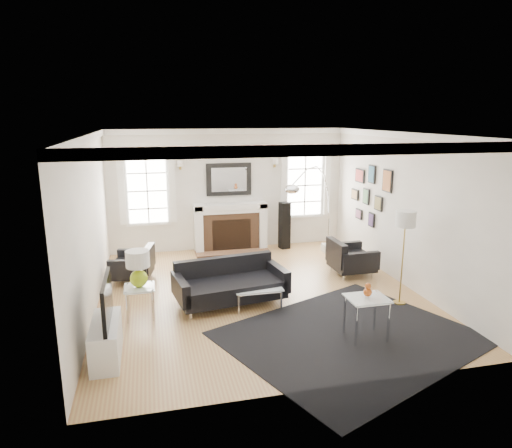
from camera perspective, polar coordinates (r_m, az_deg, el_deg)
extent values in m
plane|color=#A97347|center=(8.21, 0.36, -8.68)|extent=(6.00, 6.00, 0.00)
cube|color=silver|center=(10.68, -3.43, 4.29)|extent=(5.50, 0.04, 2.80)
cube|color=silver|center=(5.04, 8.49, -6.31)|extent=(5.50, 0.04, 2.80)
cube|color=silver|center=(7.64, -20.09, -0.17)|extent=(0.04, 6.00, 2.80)
cube|color=silver|center=(8.84, 17.97, 1.75)|extent=(0.04, 6.00, 2.80)
cube|color=white|center=(7.61, 0.39, 11.25)|extent=(5.50, 6.00, 0.02)
cube|color=white|center=(7.62, 0.39, 10.79)|extent=(5.50, 6.00, 0.12)
cube|color=white|center=(10.56, -7.19, -0.61)|extent=(0.18, 0.38, 1.10)
cube|color=white|center=(10.81, 0.73, -0.17)|extent=(0.18, 0.38, 1.10)
cube|color=white|center=(10.55, -3.22, 2.25)|extent=(1.70, 0.38, 0.12)
cube|color=white|center=(10.57, -3.21, 1.72)|extent=(1.50, 0.34, 0.10)
cube|color=brown|center=(10.70, -3.20, -0.88)|extent=(1.30, 0.30, 0.90)
cube|color=black|center=(10.62, -3.10, -1.38)|extent=(0.90, 0.10, 0.76)
cube|color=brown|center=(10.56, -2.91, -3.50)|extent=(1.70, 0.50, 0.04)
cube|color=black|center=(10.61, -3.42, 5.59)|extent=(1.05, 0.06, 0.75)
cube|color=white|center=(10.57, -3.38, 5.57)|extent=(0.82, 0.02, 0.55)
cube|color=white|center=(10.49, -13.44, 4.06)|extent=(1.00, 0.05, 1.60)
cube|color=white|center=(10.46, -13.43, 4.04)|extent=(0.84, 0.02, 1.44)
cube|color=white|center=(10.40, -16.48, 4.08)|extent=(0.14, 0.05, 1.55)
cube|color=white|center=(10.40, -10.41, 4.40)|extent=(0.14, 0.05, 1.55)
cube|color=white|center=(11.11, 6.06, 4.85)|extent=(1.00, 0.05, 1.60)
cube|color=white|center=(11.08, 6.12, 4.83)|extent=(0.84, 0.02, 1.44)
cube|color=white|center=(10.84, 3.49, 4.96)|extent=(0.14, 0.05, 1.55)
cube|color=white|center=(11.20, 8.91, 5.10)|extent=(0.14, 0.05, 1.55)
cube|color=black|center=(9.26, 16.11, 5.21)|extent=(0.03, 0.34, 0.44)
cube|color=#B46430|center=(9.26, 16.01, 5.21)|extent=(0.01, 0.29, 0.39)
cube|color=black|center=(9.82, 14.29, 6.05)|extent=(0.03, 0.28, 0.38)
cube|color=#2C5C79|center=(9.82, 14.19, 6.05)|extent=(0.01, 0.23, 0.33)
cube|color=black|center=(10.32, 12.86, 5.91)|extent=(0.03, 0.40, 0.30)
cube|color=#BD3F3A|center=(10.32, 12.77, 5.91)|extent=(0.01, 0.35, 0.25)
cube|color=black|center=(9.60, 15.05, 2.52)|extent=(0.03, 0.30, 0.30)
cube|color=olive|center=(9.59, 14.96, 2.52)|extent=(0.01, 0.25, 0.25)
cube|color=black|center=(10.07, 13.60, 3.39)|extent=(0.03, 0.26, 0.34)
cube|color=#518752|center=(10.06, 13.51, 3.38)|extent=(0.01, 0.21, 0.29)
cube|color=black|center=(10.57, 12.26, 3.64)|extent=(0.03, 0.32, 0.24)
cube|color=#AB7F49|center=(10.56, 12.17, 3.63)|extent=(0.01, 0.27, 0.19)
cube|color=black|center=(9.90, 14.24, 0.52)|extent=(0.03, 0.24, 0.30)
cube|color=#4A3061|center=(9.89, 14.14, 0.51)|extent=(0.01, 0.19, 0.25)
cube|color=black|center=(10.42, 12.73, 1.24)|extent=(0.03, 0.28, 0.22)
cube|color=#824C66|center=(10.41, 12.64, 1.23)|extent=(0.01, 0.23, 0.17)
cube|color=white|center=(6.39, -18.23, -13.65)|extent=(0.35, 1.00, 0.50)
cube|color=black|center=(6.17, -18.13, -9.07)|extent=(0.05, 1.00, 0.58)
cube|color=black|center=(6.84, 11.79, -13.66)|extent=(4.13, 3.84, 0.01)
cube|color=black|center=(7.70, -3.15, -8.08)|extent=(1.85, 1.08, 0.29)
cube|color=black|center=(7.95, -4.05, -5.75)|extent=(1.74, 0.40, 0.48)
cube|color=black|center=(7.44, -9.43, -8.06)|extent=(0.26, 0.83, 0.37)
cube|color=black|center=(7.95, 2.67, -6.46)|extent=(0.26, 0.83, 0.37)
cube|color=black|center=(9.05, -15.21, -5.37)|extent=(0.84, 0.84, 0.27)
cube|color=black|center=(8.92, -13.28, -4.21)|extent=(0.26, 0.72, 0.44)
cube|color=black|center=(9.34, -14.75, -4.05)|extent=(0.72, 0.25, 0.34)
cube|color=black|center=(8.69, -15.79, -5.45)|extent=(0.72, 0.25, 0.34)
cube|color=black|center=(9.28, 11.88, -4.60)|extent=(0.77, 0.77, 0.28)
cube|color=black|center=(9.07, 10.01, -3.55)|extent=(0.15, 0.76, 0.47)
cube|color=black|center=(8.92, 12.98, -4.62)|extent=(0.76, 0.13, 0.36)
cube|color=black|center=(9.57, 10.92, -3.29)|extent=(0.76, 0.13, 0.36)
cube|color=silver|center=(7.68, -0.09, -7.56)|extent=(0.78, 0.78, 0.02)
cylinder|color=silver|center=(7.36, -2.16, -9.93)|extent=(0.04, 0.04, 0.35)
cylinder|color=silver|center=(7.51, 3.18, -9.43)|extent=(0.04, 0.04, 0.35)
cylinder|color=silver|center=(8.00, -3.15, -7.98)|extent=(0.04, 0.04, 0.35)
cylinder|color=silver|center=(8.14, 1.77, -7.57)|extent=(0.04, 0.04, 0.35)
cube|color=silver|center=(7.35, -14.37, -7.68)|extent=(0.46, 0.46, 0.02)
cylinder|color=silver|center=(7.27, -15.80, -10.07)|extent=(0.04, 0.04, 0.51)
cylinder|color=silver|center=(7.26, -12.76, -9.93)|extent=(0.04, 0.04, 0.51)
cylinder|color=silver|center=(7.62, -15.69, -8.95)|extent=(0.04, 0.04, 0.51)
cylinder|color=silver|center=(7.61, -12.81, -8.81)|extent=(0.04, 0.04, 0.51)
cube|color=silver|center=(6.62, 13.73, -9.01)|extent=(0.56, 0.47, 0.02)
cylinder|color=silver|center=(6.48, 12.44, -12.33)|extent=(0.04, 0.04, 0.62)
cylinder|color=silver|center=(6.69, 16.24, -11.72)|extent=(0.04, 0.04, 0.62)
cylinder|color=silver|center=(6.80, 11.00, -10.99)|extent=(0.04, 0.04, 0.62)
cylinder|color=silver|center=(7.00, 14.66, -10.45)|extent=(0.04, 0.04, 0.62)
sphere|color=#A1C318|center=(7.30, -14.44, -6.61)|extent=(0.27, 0.27, 0.27)
cylinder|color=#A1C318|center=(7.25, -14.50, -5.60)|extent=(0.04, 0.04, 0.11)
cylinder|color=white|center=(7.20, -14.59, -4.24)|extent=(0.36, 0.36, 0.25)
sphere|color=#B54D17|center=(6.58, 13.78, -8.27)|extent=(0.12, 0.12, 0.12)
sphere|color=#B54D17|center=(6.55, 13.82, -7.56)|extent=(0.09, 0.09, 0.09)
cube|color=silver|center=(10.71, 8.98, -3.03)|extent=(0.22, 0.36, 0.18)
ellipsoid|color=silver|center=(8.96, 4.52, 4.37)|extent=(0.30, 0.30, 0.18)
cylinder|color=gold|center=(8.16, 17.46, -9.36)|extent=(0.20, 0.20, 0.03)
cylinder|color=gold|center=(7.93, 17.81, -4.73)|extent=(0.02, 0.02, 1.42)
cylinder|color=white|center=(7.73, 18.21, 0.62)|extent=(0.32, 0.32, 0.26)
cube|color=black|center=(10.80, 3.58, -0.18)|extent=(0.26, 0.26, 1.11)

